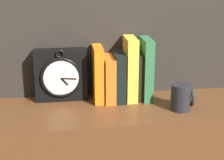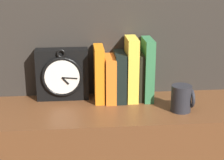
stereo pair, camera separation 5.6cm
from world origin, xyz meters
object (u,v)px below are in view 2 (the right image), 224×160
book_slot3_yellow (131,69)px  mug (182,98)px  book_slot2_black (120,77)px  book_slot5_green (147,69)px  book_slot4_black (140,76)px  clock (62,74)px  book_slot1_orange (109,79)px  book_slot0_orange (99,74)px

book_slot3_yellow → mug: size_ratio=2.52×
book_slot2_black → book_slot5_green: book_slot5_green is taller
book_slot3_yellow → mug: bearing=-39.8°
book_slot2_black → book_slot4_black: 0.08m
book_slot3_yellow → book_slot4_black: bearing=9.7°
book_slot5_green → mug: size_ratio=2.47×
clock → book_slot4_black: 0.30m
book_slot3_yellow → book_slot4_black: (0.03, 0.01, -0.03)m
clock → book_slot1_orange: (0.18, -0.03, -0.01)m
book_slot1_orange → book_slot4_black: book_slot4_black is taller
book_slot2_black → book_slot4_black: bearing=5.8°
book_slot0_orange → mug: (0.29, -0.14, -0.06)m
book_slot1_orange → book_slot3_yellow: bearing=2.2°
clock → book_slot2_black: size_ratio=1.11×
clock → book_slot0_orange: bearing=-10.2°
book_slot3_yellow → book_slot0_orange: bearing=179.7°
book_slot2_black → book_slot0_orange: bearing=177.9°
book_slot3_yellow → mug: book_slot3_yellow is taller
book_slot5_green → book_slot0_orange: bearing=179.4°
book_slot1_orange → book_slot0_orange: bearing=174.0°
book_slot2_black → mug: 0.26m
book_slot1_orange → book_slot5_green: (0.15, 0.00, 0.03)m
book_slot1_orange → book_slot5_green: 0.15m
clock → book_slot0_orange: (0.14, -0.03, 0.01)m
book_slot0_orange → book_slot1_orange: (0.04, -0.00, -0.02)m
clock → book_slot3_yellow: (0.27, -0.03, 0.02)m
book_slot0_orange → book_slot5_green: 0.19m
book_slot4_black → mug: (0.13, -0.14, -0.04)m
book_slot0_orange → book_slot1_orange: bearing=-6.0°
book_slot0_orange → book_slot5_green: (0.19, -0.00, 0.01)m
book_slot2_black → book_slot5_green: 0.11m
book_slot0_orange → book_slot2_black: size_ratio=1.13×
book_slot0_orange → book_slot4_black: 0.16m
book_slot0_orange → book_slot2_black: bearing=-2.1°
book_slot1_orange → book_slot2_black: bearing=1.5°
book_slot4_black → book_slot5_green: 0.04m
book_slot2_black → book_slot3_yellow: size_ratio=0.77×
book_slot1_orange → book_slot2_black: 0.04m
book_slot0_orange → book_slot3_yellow: (0.13, -0.00, 0.02)m
clock → mug: size_ratio=2.15×
clock → book_slot3_yellow: 0.27m
clock → book_slot4_black: clock is taller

